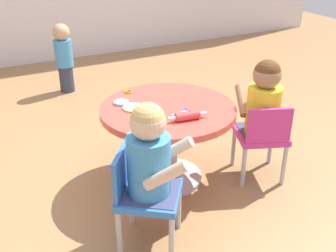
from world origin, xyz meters
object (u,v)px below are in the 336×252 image
at_px(seated_child_left, 150,154).
at_px(toddler_standing, 64,56).
at_px(child_chair_right, 262,136).
at_px(seated_child_right, 264,100).
at_px(rolling_pin, 187,116).
at_px(craft_scissors, 184,112).
at_px(child_chair_left, 143,193).
at_px(craft_table, 168,127).

distance_m(seated_child_left, toddler_standing, 2.35).
xyz_separation_m(seated_child_left, child_chair_right, (0.88, 0.23, -0.23)).
bearing_deg(seated_child_right, child_chair_right, -111.98).
bearing_deg(rolling_pin, toddler_standing, 95.05).
xyz_separation_m(seated_child_left, rolling_pin, (0.36, 0.27, 0.01)).
relative_size(toddler_standing, craft_scissors, 4.78).
distance_m(child_chair_left, seated_child_right, 0.99).
xyz_separation_m(child_chair_left, seated_child_left, (0.03, -0.02, 0.23)).
xyz_separation_m(child_chair_left, toddler_standing, (0.21, 2.31, 0.05)).
height_order(craft_table, toddler_standing, toddler_standing).
height_order(child_chair_left, child_chair_right, same).
relative_size(seated_child_right, toddler_standing, 0.76).
relative_size(rolling_pin, craft_scissors, 1.64).
bearing_deg(rolling_pin, child_chair_left, -147.95).
xyz_separation_m(craft_table, child_chair_right, (0.54, -0.25, -0.07)).
distance_m(craft_table, rolling_pin, 0.26).
bearing_deg(seated_child_right, child_chair_left, -165.56).
bearing_deg(craft_scissors, seated_child_right, -11.61).
distance_m(toddler_standing, rolling_pin, 2.08).
xyz_separation_m(craft_table, rolling_pin, (0.01, -0.21, 0.16)).
bearing_deg(rolling_pin, seated_child_left, -143.21).
height_order(child_chair_left, toddler_standing, toddler_standing).
bearing_deg(rolling_pin, craft_table, 93.41).
xyz_separation_m(seated_child_right, toddler_standing, (-0.72, 2.07, -0.17)).
height_order(child_chair_left, rolling_pin, rolling_pin).
relative_size(craft_table, toddler_standing, 1.23).
xyz_separation_m(child_chair_left, craft_scissors, (0.43, 0.34, 0.21)).
relative_size(child_chair_right, craft_scissors, 3.82).
relative_size(child_chair_left, toddler_standing, 0.80).
xyz_separation_m(child_chair_right, toddler_standing, (-0.71, 2.11, 0.05)).
distance_m(child_chair_right, seated_child_right, 0.23).
height_order(toddler_standing, craft_scissors, toddler_standing).
bearing_deg(craft_scissors, seated_child_left, -137.01).
bearing_deg(child_chair_right, child_chair_left, -167.53).
relative_size(seated_child_left, toddler_standing, 0.76).
height_order(craft_table, seated_child_left, seated_child_left).
xyz_separation_m(craft_table, child_chair_left, (-0.38, -0.46, -0.07)).
height_order(seated_child_left, craft_scissors, seated_child_left).
bearing_deg(craft_table, rolling_pin, -86.59).
relative_size(craft_table, craft_scissors, 5.87).
distance_m(toddler_standing, craft_scissors, 1.99).
bearing_deg(child_chair_right, rolling_pin, 175.33).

